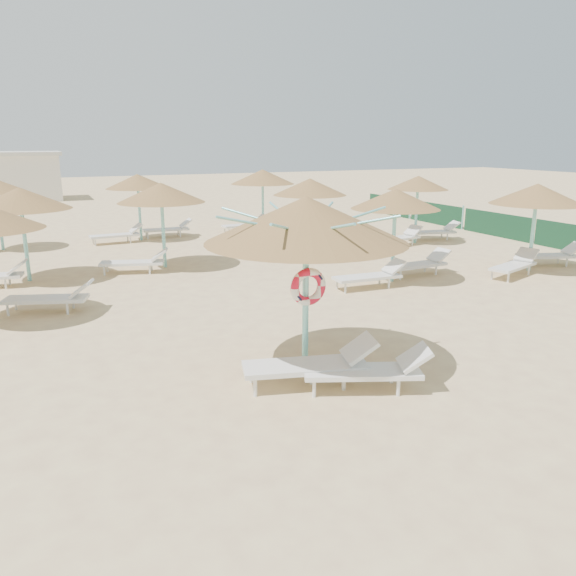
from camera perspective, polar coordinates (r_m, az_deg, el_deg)
name	(u,v)px	position (r m, az deg, el deg)	size (l,w,h in m)	color
ground	(305,379)	(9.76, 1.75, -9.23)	(120.00, 120.00, 0.00)	#DEC387
main_palapa	(306,220)	(9.42, 1.86, 6.89)	(3.44, 3.44, 3.08)	#79D2D0
lounger_main_a	(314,363)	(9.41, 2.65, -7.67)	(2.31, 1.20, 0.80)	silver
lounger_main_b	(370,370)	(9.33, 8.37, -8.19)	(2.12, 1.34, 0.74)	silver
palapa_field	(235,192)	(19.16, -5.38, 9.66)	(19.54, 14.10, 2.72)	#79D2D0
windbreak_fence	(497,225)	(25.63, 20.47, 6.05)	(0.08, 19.84, 1.10)	#1B5233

